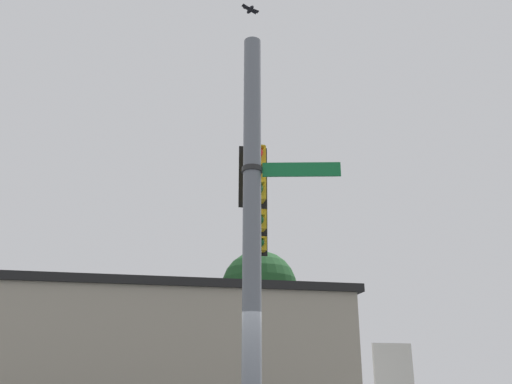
{
  "coord_description": "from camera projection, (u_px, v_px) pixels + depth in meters",
  "views": [
    {
      "loc": [
        1.57,
        7.51,
        1.55
      ],
      "look_at": [
        -0.66,
        -2.76,
        5.25
      ],
      "focal_mm": 38.64,
      "sensor_mm": 36.0,
      "label": 1
    }
  ],
  "objects": [
    {
      "name": "traffic_light_nearest_pole",
      "position": [
        255.0,
        173.0,
        10.15
      ],
      "size": [
        0.54,
        0.49,
        1.31
      ],
      "color": "black"
    },
    {
      "name": "mast_arm",
      "position": [
        256.0,
        160.0,
        11.62
      ],
      "size": [
        1.63,
        6.02,
        0.2
      ],
      "primitive_type": "cylinder",
      "rotation": [
        0.0,
        1.57,
        4.48
      ],
      "color": "slate"
    },
    {
      "name": "signal_pole",
      "position": [
        252.0,
        246.0,
        7.86
      ],
      "size": [
        0.27,
        0.27,
        6.86
      ],
      "primitive_type": "cylinder",
      "color": "slate",
      "rests_on": "ground"
    },
    {
      "name": "traffic_light_mid_inner",
      "position": [
        257.0,
        206.0,
        12.02
      ],
      "size": [
        0.54,
        0.49,
        1.31
      ],
      "color": "black"
    },
    {
      "name": "traffic_light_mid_outer",
      "position": [
        259.0,
        230.0,
        13.88
      ],
      "size": [
        0.54,
        0.49,
        1.31
      ],
      "color": "black"
    },
    {
      "name": "storefront_building",
      "position": [
        177.0,
        358.0,
        21.11
      ],
      "size": [
        12.93,
        7.47,
        5.06
      ],
      "color": "#A89E89",
      "rests_on": "ground"
    },
    {
      "name": "tree_by_storefront",
      "position": [
        259.0,
        290.0,
        22.6
      ],
      "size": [
        3.13,
        3.13,
        6.86
      ],
      "color": "#4C3823",
      "rests_on": "ground"
    },
    {
      "name": "bird_flying",
      "position": [
        250.0,
        10.0,
        11.71
      ],
      "size": [
        0.39,
        0.29,
        0.12
      ],
      "color": "black"
    },
    {
      "name": "street_name_sign",
      "position": [
        277.0,
        170.0,
        8.24
      ],
      "size": [
        1.45,
        0.48,
        0.22
      ],
      "color": "#147238"
    }
  ]
}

